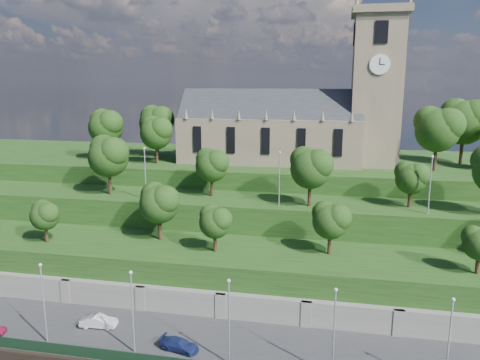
# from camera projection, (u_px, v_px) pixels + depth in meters

# --- Properties ---
(promenade) EXTENTS (160.00, 12.00, 2.00)m
(promenade) POSITION_uv_depth(u_px,v_px,m) (255.00, 355.00, 49.42)
(promenade) COLOR #2D2D30
(promenade) RESTS_ON ground
(retaining_wall) EXTENTS (160.00, 2.10, 5.00)m
(retaining_wall) POSITION_uv_depth(u_px,v_px,m) (263.00, 315.00, 54.84)
(retaining_wall) COLOR slate
(retaining_wall) RESTS_ON ground
(embankment_lower) EXTENTS (160.00, 12.00, 8.00)m
(embankment_lower) POSITION_uv_depth(u_px,v_px,m) (271.00, 282.00, 60.31)
(embankment_lower) COLOR #1C3D14
(embankment_lower) RESTS_ON ground
(embankment_upper) EXTENTS (160.00, 10.00, 12.00)m
(embankment_upper) POSITION_uv_depth(u_px,v_px,m) (280.00, 239.00, 70.45)
(embankment_upper) COLOR #1C3D14
(embankment_upper) RESTS_ON ground
(hilltop) EXTENTS (160.00, 32.00, 15.00)m
(hilltop) POSITION_uv_depth(u_px,v_px,m) (293.00, 197.00, 90.29)
(hilltop) COLOR #1C3D14
(hilltop) RESTS_ON ground
(church) EXTENTS (38.60, 12.35, 27.60)m
(church) POSITION_uv_depth(u_px,v_px,m) (297.00, 121.00, 83.18)
(church) COLOR #70614E
(church) RESTS_ON hilltop
(trees_lower) EXTENTS (66.43, 8.59, 7.95)m
(trees_lower) POSITION_uv_depth(u_px,v_px,m) (296.00, 216.00, 58.59)
(trees_lower) COLOR black
(trees_lower) RESTS_ON embankment_lower
(trees_upper) EXTENTS (62.03, 8.60, 9.32)m
(trees_upper) POSITION_uv_depth(u_px,v_px,m) (293.00, 164.00, 66.62)
(trees_upper) COLOR black
(trees_upper) RESTS_ON embankment_upper
(trees_hilltop) EXTENTS (74.65, 16.68, 11.52)m
(trees_hilltop) POSITION_uv_depth(u_px,v_px,m) (317.00, 125.00, 81.88)
(trees_hilltop) COLOR black
(trees_hilltop) RESTS_ON hilltop
(lamp_posts_promenade) EXTENTS (60.36, 0.36, 8.94)m
(lamp_posts_promenade) POSITION_uv_depth(u_px,v_px,m) (229.00, 316.00, 45.19)
(lamp_posts_promenade) COLOR #B2B2B7
(lamp_posts_promenade) RESTS_ON promenade
(lamp_posts_upper) EXTENTS (40.36, 0.36, 7.90)m
(lamp_posts_upper) POSITION_uv_depth(u_px,v_px,m) (279.00, 175.00, 65.39)
(lamp_posts_upper) COLOR #B2B2B7
(lamp_posts_upper) RESTS_ON embankment_upper
(car_middle) EXTENTS (4.32, 1.91, 1.38)m
(car_middle) POSITION_uv_depth(u_px,v_px,m) (99.00, 321.00, 52.96)
(car_middle) COLOR #B3B2B7
(car_middle) RESTS_ON promenade
(car_right) EXTENTS (4.50, 2.58, 1.23)m
(car_right) POSITION_uv_depth(u_px,v_px,m) (179.00, 345.00, 48.40)
(car_right) COLOR navy
(car_right) RESTS_ON promenade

